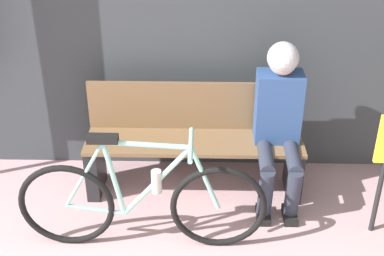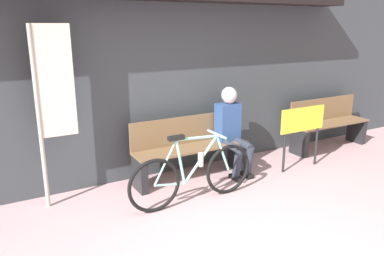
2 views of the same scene
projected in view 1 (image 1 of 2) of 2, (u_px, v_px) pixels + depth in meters
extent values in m
cube|color=brown|center=(194.00, 142.00, 4.14)|extent=(1.68, 0.42, 0.03)
cube|color=brown|center=(195.00, 106.00, 4.20)|extent=(1.68, 0.03, 0.40)
cube|color=#232326|center=(95.00, 166.00, 4.27)|extent=(0.10, 0.36, 0.45)
cube|color=#232326|center=(294.00, 169.00, 4.24)|extent=(0.10, 0.36, 0.45)
torus|color=black|center=(67.00, 206.00, 3.66)|extent=(0.66, 0.04, 0.66)
torus|color=black|center=(218.00, 208.00, 3.64)|extent=(0.66, 0.04, 0.66)
cylinder|color=#93DBCC|center=(147.00, 145.00, 3.40)|extent=(0.56, 0.03, 0.07)
cylinder|color=#93DBCC|center=(156.00, 182.00, 3.54)|extent=(0.48, 0.03, 0.56)
cylinder|color=#93DBCC|center=(114.00, 179.00, 3.54)|extent=(0.14, 0.03, 0.58)
cylinder|color=#93DBCC|center=(96.00, 209.00, 3.67)|extent=(0.40, 0.03, 0.09)
cylinder|color=#93DBCC|center=(84.00, 175.00, 3.53)|extent=(0.31, 0.02, 0.52)
cylinder|color=#93DBCC|center=(205.00, 179.00, 3.52)|extent=(0.22, 0.03, 0.49)
cube|color=black|center=(102.00, 139.00, 3.39)|extent=(0.20, 0.07, 0.05)
cylinder|color=#93DBCC|center=(191.00, 145.00, 3.40)|extent=(0.03, 0.40, 0.03)
cylinder|color=beige|center=(156.00, 182.00, 3.54)|extent=(0.07, 0.07, 0.17)
cylinder|color=#2D3342|center=(265.00, 156.00, 3.95)|extent=(0.11, 0.40, 0.13)
cylinder|color=#2D3342|center=(266.00, 193.00, 3.91)|extent=(0.11, 0.17, 0.42)
cube|color=black|center=(263.00, 215.00, 4.05)|extent=(0.10, 0.22, 0.06)
cylinder|color=#2D3342|center=(292.00, 156.00, 3.95)|extent=(0.11, 0.40, 0.13)
cylinder|color=#2D3342|center=(293.00, 193.00, 3.91)|extent=(0.11, 0.17, 0.42)
cube|color=black|center=(290.00, 215.00, 4.05)|extent=(0.10, 0.22, 0.06)
cube|color=#2D4C84|center=(278.00, 107.00, 4.02)|extent=(0.34, 0.22, 0.55)
sphere|color=beige|center=(283.00, 61.00, 3.81)|extent=(0.20, 0.20, 0.20)
sphere|color=silver|center=(283.00, 58.00, 3.80)|extent=(0.23, 0.23, 0.23)
cylinder|color=#232326|center=(378.00, 197.00, 3.80)|extent=(0.04, 0.04, 0.60)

